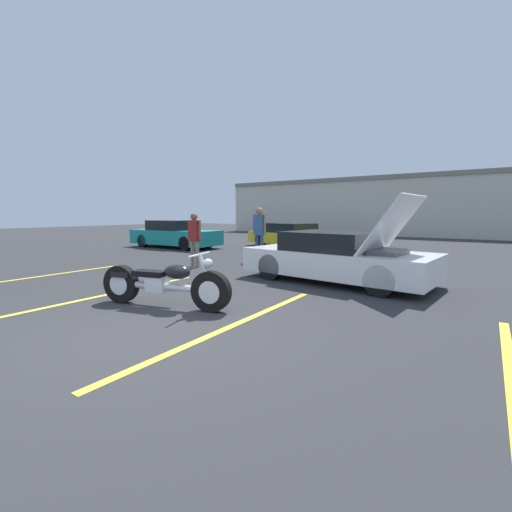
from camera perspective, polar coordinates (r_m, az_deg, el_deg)
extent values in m
plane|color=#2D2D30|center=(5.11, -17.90, -12.13)|extent=(80.00, 80.00, 0.00)
cube|color=yellow|center=(10.57, -33.64, -3.06)|extent=(0.12, 4.76, 0.01)
cube|color=yellow|center=(7.63, -24.00, -5.99)|extent=(0.12, 4.76, 0.01)
cube|color=yellow|center=(5.19, -3.71, -11.41)|extent=(0.12, 4.76, 0.01)
cube|color=beige|center=(28.15, 26.49, 7.49)|extent=(32.00, 4.00, 4.40)
cube|color=slate|center=(28.27, 26.73, 11.65)|extent=(32.00, 4.20, 0.30)
cylinder|color=black|center=(5.82, -7.49, -5.89)|extent=(0.72, 0.33, 0.70)
cylinder|color=black|center=(6.86, -21.54, -4.35)|extent=(0.72, 0.33, 0.70)
cylinder|color=silver|center=(5.82, -7.49, -5.89)|extent=(0.41, 0.26, 0.38)
cylinder|color=silver|center=(6.86, -21.54, -4.35)|extent=(0.41, 0.26, 0.38)
cylinder|color=silver|center=(6.29, -15.10, -4.94)|extent=(1.56, 0.51, 0.12)
cube|color=silver|center=(6.36, -16.16, -4.47)|extent=(0.41, 0.32, 0.28)
ellipsoid|color=black|center=(6.08, -13.02, -2.59)|extent=(0.55, 0.40, 0.26)
cube|color=black|center=(6.41, -17.23, -2.78)|extent=(0.67, 0.41, 0.10)
cube|color=black|center=(6.79, -21.31, -2.79)|extent=(0.43, 0.31, 0.10)
cylinder|color=silver|center=(5.80, -8.36, -2.69)|extent=(0.32, 0.14, 0.63)
cylinder|color=silver|center=(5.81, -9.39, 0.23)|extent=(0.21, 0.69, 0.04)
sphere|color=silver|center=(5.76, -7.98, -1.21)|extent=(0.16, 0.16, 0.16)
cylinder|color=silver|center=(6.63, -17.54, -4.94)|extent=(1.19, 0.39, 0.09)
cube|color=white|center=(8.55, 13.37, -1.03)|extent=(4.61, 2.38, 0.58)
cube|color=black|center=(8.57, 12.41, 2.49)|extent=(2.16, 1.94, 0.45)
cylinder|color=black|center=(7.26, 19.99, -3.86)|extent=(0.67, 0.29, 0.65)
cylinder|color=black|center=(8.87, 23.82, -2.11)|extent=(0.67, 0.29, 0.65)
cylinder|color=black|center=(8.57, 2.50, -1.80)|extent=(0.67, 0.29, 0.65)
cylinder|color=black|center=(9.97, 8.51, -0.62)|extent=(0.67, 0.29, 0.65)
cube|color=white|center=(7.98, 21.71, 4.78)|extent=(1.10, 1.86, 1.29)
cube|color=#4C4C51|center=(8.05, 21.18, 0.00)|extent=(0.71, 1.12, 0.28)
cube|color=yellow|center=(16.84, 6.19, 3.01)|extent=(5.03, 3.13, 0.54)
cube|color=black|center=(16.94, 5.75, 4.71)|extent=(2.50, 2.23, 0.45)
cylinder|color=black|center=(15.24, 7.91, 2.13)|extent=(0.72, 0.40, 0.69)
cylinder|color=black|center=(16.52, 11.84, 2.43)|extent=(0.72, 0.40, 0.69)
cylinder|color=black|center=(17.33, 0.79, 2.79)|extent=(0.72, 0.40, 0.69)
cylinder|color=black|center=(18.46, 4.76, 3.03)|extent=(0.72, 0.40, 0.69)
cube|color=teal|center=(17.09, -13.31, 3.11)|extent=(4.64, 1.83, 0.68)
cube|color=black|center=(17.19, -13.79, 5.03)|extent=(2.10, 1.61, 0.46)
cylinder|color=black|center=(15.55, -11.70, 2.06)|extent=(0.65, 0.23, 0.64)
cylinder|color=black|center=(16.67, -7.98, 2.47)|extent=(0.65, 0.23, 0.64)
cylinder|color=black|center=(17.68, -18.30, 2.44)|extent=(0.65, 0.23, 0.64)
cylinder|color=black|center=(18.67, -14.62, 2.80)|extent=(0.65, 0.23, 0.64)
cylinder|color=gray|center=(10.79, -10.54, 0.35)|extent=(0.12, 0.12, 0.81)
cylinder|color=gray|center=(10.65, -9.77, 0.28)|extent=(0.12, 0.12, 0.81)
cube|color=maroon|center=(10.66, -10.24, 4.17)|extent=(0.36, 0.20, 0.64)
cylinder|color=brown|center=(10.81, -11.08, 4.36)|extent=(0.08, 0.08, 0.57)
cylinder|color=brown|center=(10.51, -9.38, 4.32)|extent=(0.08, 0.08, 0.57)
sphere|color=brown|center=(10.65, -10.29, 6.48)|extent=(0.22, 0.22, 0.22)
cylinder|color=#38476B|center=(12.00, 0.14, 1.36)|extent=(0.12, 0.12, 0.90)
cylinder|color=#38476B|center=(11.89, 0.94, 1.31)|extent=(0.12, 0.12, 0.90)
cube|color=#335B93|center=(11.89, 0.55, 5.21)|extent=(0.36, 0.20, 0.71)
cylinder|color=#9E704C|center=(12.01, -0.33, 5.40)|extent=(0.08, 0.08, 0.64)
cylinder|color=#9E704C|center=(11.77, 1.44, 5.36)|extent=(0.08, 0.08, 0.64)
sphere|color=#9E704C|center=(11.88, 0.55, 7.51)|extent=(0.24, 0.24, 0.24)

